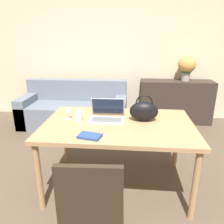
{
  "coord_description": "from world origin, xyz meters",
  "views": [
    {
      "loc": [
        0.12,
        -1.4,
        1.62
      ],
      "look_at": [
        -0.07,
        0.71,
        0.88
      ],
      "focal_mm": 35.0,
      "sensor_mm": 36.0,
      "label": 1
    }
  ],
  "objects": [
    {
      "name": "handbag",
      "position": [
        0.26,
        0.8,
        0.87
      ],
      "size": [
        0.3,
        0.15,
        0.29
      ],
      "color": "black",
      "rests_on": "dining_table"
    },
    {
      "name": "flower_vase",
      "position": [
        1.15,
        2.82,
        1.09
      ],
      "size": [
        0.33,
        0.33,
        0.47
      ],
      "color": "#9E998E",
      "rests_on": "sideboard"
    },
    {
      "name": "sideboard",
      "position": [
        0.99,
        2.79,
        0.41
      ],
      "size": [
        1.37,
        0.4,
        0.82
      ],
      "color": "#332823",
      "rests_on": "ground_plane"
    },
    {
      "name": "wine_glass",
      "position": [
        -0.55,
        0.78,
        0.86
      ],
      "size": [
        0.06,
        0.06,
        0.14
      ],
      "color": "silver",
      "rests_on": "dining_table"
    },
    {
      "name": "wall_back",
      "position": [
        0.0,
        3.07,
        1.35
      ],
      "size": [
        10.0,
        0.06,
        2.7
      ],
      "color": "beige",
      "rests_on": "ground_plane"
    },
    {
      "name": "drinking_glass",
      "position": [
        -0.43,
        0.74,
        0.82
      ],
      "size": [
        0.07,
        0.07,
        0.12
      ],
      "color": "silver",
      "rests_on": "dining_table"
    },
    {
      "name": "couch",
      "position": [
        -0.94,
        2.48,
        0.29
      ],
      "size": [
        1.97,
        0.83,
        0.82
      ],
      "color": "slate",
      "rests_on": "ground_plane"
    },
    {
      "name": "chair",
      "position": [
        -0.12,
        -0.2,
        0.5
      ],
      "size": [
        0.46,
        0.46,
        0.91
      ],
      "rotation": [
        0.0,
        0.0,
        0.05
      ],
      "color": "#2D2319",
      "rests_on": "ground_plane"
    },
    {
      "name": "dining_table",
      "position": [
        -0.0,
        0.71,
        0.69
      ],
      "size": [
        1.56,
        1.0,
        0.76
      ],
      "color": "#A87F56",
      "rests_on": "ground_plane"
    },
    {
      "name": "book",
      "position": [
        -0.23,
        0.35,
        0.77
      ],
      "size": [
        0.23,
        0.17,
        0.02
      ],
      "rotation": [
        0.0,
        0.0,
        -0.23
      ],
      "color": "navy",
      "rests_on": "dining_table"
    },
    {
      "name": "laptop",
      "position": [
        -0.13,
        0.83,
        0.82
      ],
      "size": [
        0.37,
        0.3,
        0.22
      ],
      "color": "#ADADB2",
      "rests_on": "dining_table"
    }
  ]
}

